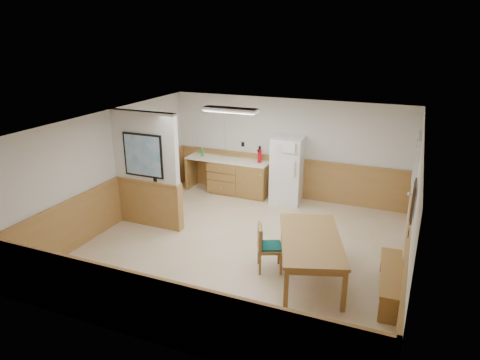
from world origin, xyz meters
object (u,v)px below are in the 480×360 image
at_px(soap_bottle, 202,153).
at_px(dining_bench, 391,277).
at_px(refrigerator, 287,170).
at_px(dining_table, 311,243).
at_px(fire_extinguisher, 260,155).
at_px(dining_chair, 265,244).

bearing_deg(soap_bottle, dining_bench, -33.03).
distance_m(refrigerator, dining_table, 3.47).
xyz_separation_m(dining_bench, fire_extinguisher, (-3.44, 3.32, 0.74)).
bearing_deg(refrigerator, dining_bench, -54.10).
bearing_deg(fire_extinguisher, dining_table, -74.60).
distance_m(dining_chair, fire_extinguisher, 3.62).
bearing_deg(refrigerator, dining_chair, -83.79).
height_order(refrigerator, soap_bottle, refrigerator).
bearing_deg(soap_bottle, fire_extinguisher, 2.26).
relative_size(refrigerator, soap_bottle, 7.82).
bearing_deg(dining_chair, dining_table, -20.23).
bearing_deg(dining_bench, fire_extinguisher, 132.19).
distance_m(refrigerator, dining_chair, 3.30).
xyz_separation_m(dining_table, dining_bench, (1.33, -0.05, -0.32)).
distance_m(dining_table, soap_bottle, 4.90).
height_order(fire_extinguisher, soap_bottle, fire_extinguisher).
distance_m(dining_chair, soap_bottle, 4.38).
relative_size(fire_extinguisher, soap_bottle, 2.03).
distance_m(fire_extinguisher, soap_bottle, 1.58).
height_order(dining_bench, fire_extinguisher, fire_extinguisher).
xyz_separation_m(refrigerator, dining_table, (1.37, -3.19, -0.16)).
relative_size(dining_table, soap_bottle, 10.44).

